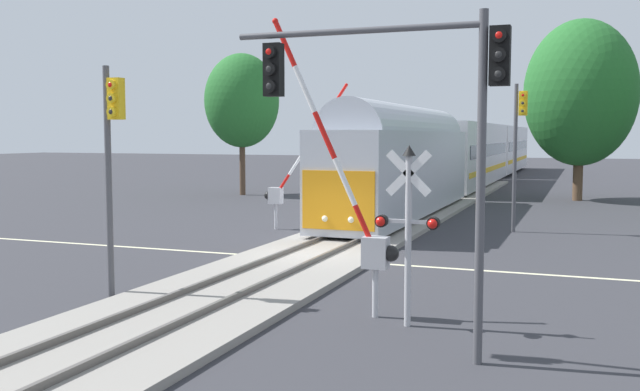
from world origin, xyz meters
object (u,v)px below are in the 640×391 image
object	(u,v)px
crossing_gate_near	(363,222)
crossing_signal_mast	(408,217)
crossing_gate_far	(284,182)
elm_centre_background	(580,93)
commuter_train	(470,152)
traffic_signal_near_right	(408,99)
pine_left_background	(242,101)
traffic_signal_far_side	(518,134)
traffic_signal_median	(112,144)

from	to	relation	value
crossing_gate_near	crossing_signal_mast	size ratio (longest dim) A/B	1.75
crossing_gate_far	elm_centre_background	xyz separation A→B (m)	(11.54, 18.83, 4.56)
commuter_train	crossing_gate_near	xyz separation A→B (m)	(3.78, -39.62, -0.62)
commuter_train	elm_centre_background	distance (m)	11.95
traffic_signal_near_right	elm_centre_background	distance (m)	34.13
pine_left_background	crossing_gate_near	bearing A→B (deg)	-58.36
crossing_signal_mast	crossing_gate_far	world-z (taller)	crossing_gate_far
traffic_signal_far_side	crossing_gate_near	bearing A→B (deg)	-97.09
traffic_signal_near_right	traffic_signal_median	bearing A→B (deg)	166.11
traffic_signal_median	pine_left_background	world-z (taller)	pine_left_background
traffic_signal_median	crossing_gate_near	bearing A→B (deg)	5.06
crossing_gate_near	pine_left_background	size ratio (longest dim) A/B	0.71
crossing_gate_far	pine_left_background	world-z (taller)	pine_left_background
crossing_gate_far	crossing_gate_near	bearing A→B (deg)	-59.51
commuter_train	crossing_gate_near	distance (m)	39.81
traffic_signal_far_side	traffic_signal_near_right	bearing A→B (deg)	-91.03
crossing_gate_far	traffic_signal_far_side	size ratio (longest dim) A/B	1.00
crossing_gate_far	traffic_signal_far_side	bearing A→B (deg)	16.13
crossing_gate_near	pine_left_background	xyz separation A→B (m)	(-17.16, 27.85, 4.20)
elm_centre_background	pine_left_background	size ratio (longest dim) A/B	1.17
crossing_gate_near	crossing_gate_far	xyz separation A→B (m)	(-7.46, 12.66, -0.08)
commuter_train	traffic_signal_near_right	distance (m)	42.49
commuter_train	crossing_gate_far	bearing A→B (deg)	-97.77
traffic_signal_far_side	commuter_train	bearing A→B (deg)	103.20
crossing_gate_near	traffic_signal_median	world-z (taller)	crossing_gate_near
traffic_signal_far_side	traffic_signal_median	bearing A→B (deg)	-117.11
crossing_signal_mast	traffic_signal_far_side	size ratio (longest dim) A/B	0.62
crossing_gate_far	traffic_signal_near_right	distance (m)	17.84
elm_centre_background	pine_left_background	bearing A→B (deg)	-170.26
commuter_train	traffic_signal_median	distance (m)	40.26
traffic_signal_near_right	commuter_train	bearing A→B (deg)	97.26
commuter_train	traffic_signal_median	size ratio (longest dim) A/B	11.43
crossing_gate_far	traffic_signal_near_right	size ratio (longest dim) A/B	0.99
traffic_signal_far_side	elm_centre_background	distance (m)	16.46
crossing_signal_mast	elm_centre_background	distance (m)	32.42
traffic_signal_far_side	crossing_signal_mast	bearing A→B (deg)	-92.81
traffic_signal_median	elm_centre_background	world-z (taller)	elm_centre_background
commuter_train	traffic_signal_far_side	world-z (taller)	traffic_signal_far_side
crossing_gate_near	pine_left_background	distance (m)	32.98
crossing_gate_far	traffic_signal_median	size ratio (longest dim) A/B	1.07
crossing_gate_near	traffic_signal_near_right	xyz separation A→B (m)	(1.59, -2.49, 2.56)
elm_centre_background	traffic_signal_near_right	bearing A→B (deg)	-94.20
crossing_gate_near	crossing_gate_far	world-z (taller)	crossing_gate_near
crossing_signal_mast	pine_left_background	size ratio (longest dim) A/B	0.40
crossing_signal_mast	traffic_signal_near_right	bearing A→B (deg)	-76.95
traffic_signal_median	traffic_signal_near_right	bearing A→B (deg)	-13.89
traffic_signal_near_right	traffic_signal_median	xyz separation A→B (m)	(-7.83, 1.94, -0.85)
crossing_signal_mast	crossing_gate_far	xyz separation A→B (m)	(-8.59, 13.18, -0.31)
crossing_signal_mast	crossing_gate_near	bearing A→B (deg)	155.55
pine_left_background	traffic_signal_near_right	bearing A→B (deg)	-58.28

